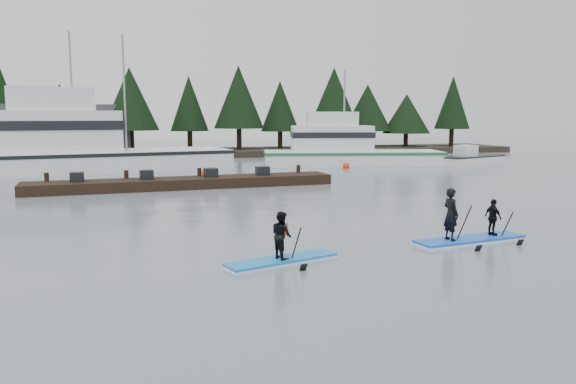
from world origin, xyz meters
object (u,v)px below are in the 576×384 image
object	(u,v)px
paddleboard_solo	(282,246)
paddleboard_duo	(469,226)
fishing_boat_large	(81,160)
floating_dock	(184,183)
fishing_boat_medium	(347,157)

from	to	relation	value
paddleboard_solo	paddleboard_duo	size ratio (longest dim) A/B	0.85
fishing_boat_large	paddleboard_duo	xyz separation A→B (m)	(13.05, -27.31, -0.33)
fishing_boat_large	paddleboard_duo	bearing A→B (deg)	-72.63
fishing_boat_large	paddleboard_duo	world-z (taller)	fishing_boat_large
fishing_boat_large	floating_dock	distance (m)	12.77
paddleboard_solo	floating_dock	bearing A→B (deg)	75.99
floating_dock	paddleboard_duo	bearing A→B (deg)	-69.16
fishing_boat_medium	floating_dock	xyz separation A→B (m)	(-14.36, -11.27, -0.32)
fishing_boat_medium	paddleboard_solo	world-z (taller)	fishing_boat_medium
fishing_boat_large	paddleboard_duo	distance (m)	30.27
fishing_boat_medium	paddleboard_duo	size ratio (longest dim) A/B	3.82
fishing_boat_large	fishing_boat_medium	world-z (taller)	fishing_boat_large
fishing_boat_medium	paddleboard_solo	xyz separation A→B (m)	(-13.60, -28.03, -0.13)
fishing_boat_large	floating_dock	bearing A→B (deg)	-70.12
fishing_boat_large	fishing_boat_medium	distance (m)	20.35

